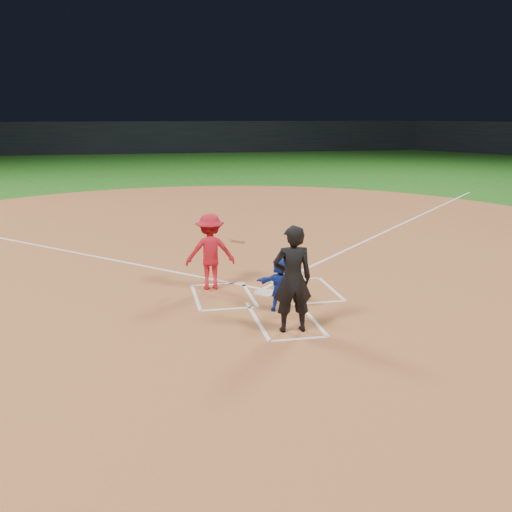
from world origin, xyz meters
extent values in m
plane|color=#1A5816|center=(0.00, 0.00, 0.00)|extent=(120.00, 120.00, 0.00)
cylinder|color=#9A5932|center=(0.00, 6.00, 0.01)|extent=(28.00, 28.00, 0.01)
cube|color=black|center=(0.00, 48.00, 1.60)|extent=(80.00, 1.20, 3.20)
cylinder|color=silver|center=(0.00, 0.00, 0.02)|extent=(0.60, 0.60, 0.02)
imported|color=#1532B0|center=(0.04, -1.23, 0.57)|extent=(1.09, 0.69, 1.12)
imported|color=black|center=(-0.02, -2.37, 1.03)|extent=(0.76, 0.52, 2.04)
cube|color=white|center=(-0.98, 0.92, 0.01)|extent=(1.22, 0.08, 0.01)
cube|color=white|center=(-0.98, -0.92, 0.01)|extent=(1.22, 0.08, 0.01)
cube|color=white|center=(-0.37, 0.00, 0.01)|extent=(0.08, 1.83, 0.01)
cube|color=white|center=(-1.59, 0.00, 0.01)|extent=(0.08, 1.83, 0.01)
cube|color=white|center=(0.98, 0.92, 0.01)|extent=(1.22, 0.08, 0.01)
cube|color=white|center=(0.98, -0.92, 0.01)|extent=(1.22, 0.08, 0.01)
cube|color=white|center=(0.37, 0.00, 0.01)|extent=(0.08, 1.83, 0.01)
cube|color=white|center=(1.59, 0.00, 0.01)|extent=(0.08, 1.83, 0.01)
cube|color=white|center=(-0.55, -1.70, 0.01)|extent=(0.08, 2.20, 0.01)
cube|color=white|center=(0.55, -1.70, 0.01)|extent=(0.08, 2.20, 0.01)
cube|color=white|center=(0.00, -2.80, 0.01)|extent=(1.10, 0.08, 0.01)
cube|color=white|center=(7.07, 7.37, 0.01)|extent=(14.21, 14.21, 0.01)
cube|color=white|center=(-7.07, 7.37, 0.01)|extent=(14.21, 14.21, 0.01)
imported|color=red|center=(-1.17, 0.62, 0.90)|extent=(1.17, 0.70, 1.77)
cylinder|color=#A86D3D|center=(-0.57, 0.47, 1.15)|extent=(0.51, 0.74, 0.28)
camera|label=1|loc=(-2.76, -12.13, 4.01)|focal=40.00mm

